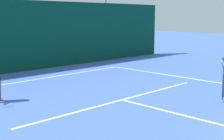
# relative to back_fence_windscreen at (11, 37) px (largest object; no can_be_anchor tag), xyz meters

# --- Properties ---
(court_line_baseline_far) EXTENTS (9.49, 0.10, 0.01)m
(court_line_baseline_far) POSITION_rel_back_fence_windscreen_xyz_m (0.00, -2.29, -1.72)
(court_line_baseline_far) COLOR white
(court_line_baseline_far) RESTS_ON ground_plane
(court_line_service) EXTENTS (7.73, 0.10, 0.01)m
(court_line_service) POSITION_rel_back_fence_windscreen_xyz_m (0.00, -7.22, -1.72)
(court_line_service) COLOR white
(court_line_service) RESTS_ON ground_plane
(court_line_centre) EXTENTS (0.10, 6.40, 0.01)m
(court_line_centre) POSITION_rel_back_fence_windscreen_xyz_m (0.00, -10.46, -1.72)
(court_line_centre) COLOR white
(court_line_centre) RESTS_ON ground_plane
(back_fence_windscreen) EXTENTS (21.96, 0.12, 3.45)m
(back_fence_windscreen) POSITION_rel_back_fence_windscreen_xyz_m (0.00, 0.00, 0.00)
(back_fence_windscreen) COLOR #083928
(back_fence_windscreen) RESTS_ON ground_plane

